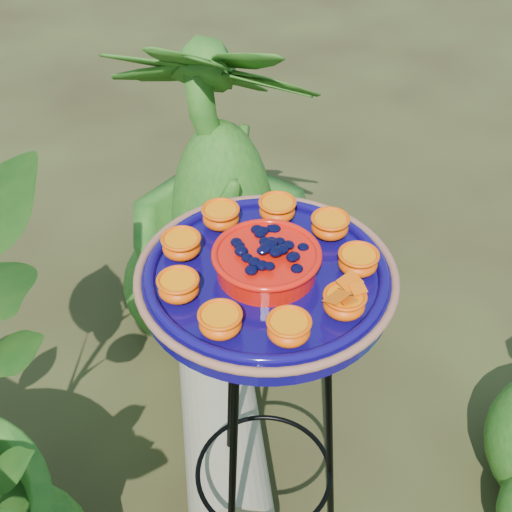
% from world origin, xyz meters
% --- Properties ---
extents(tripod_stand, '(0.38, 0.38, 0.80)m').
position_xyz_m(tripod_stand, '(-0.02, 0.07, 0.48)').
color(tripod_stand, black).
rests_on(tripod_stand, ground).
extents(feeder_dish, '(0.53, 0.53, 0.09)m').
position_xyz_m(feeder_dish, '(-0.02, 0.07, 0.83)').
color(feeder_dish, '#0E0752').
rests_on(feeder_dish, tripod_stand).
extents(driftwood_log, '(0.57, 0.53, 0.19)m').
position_xyz_m(driftwood_log, '(0.13, 0.30, 0.10)').
color(driftwood_log, gray).
rests_on(driftwood_log, ground).
extents(shrub_back_right, '(0.71, 0.71, 0.95)m').
position_xyz_m(shrub_back_right, '(0.53, 0.58, 0.48)').
color(shrub_back_right, '#1A5115').
rests_on(shrub_back_right, ground).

